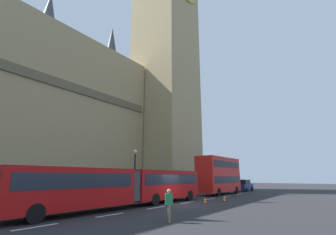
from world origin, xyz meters
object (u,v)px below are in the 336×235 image
object	(u,v)px
articulated_bus	(127,184)
street_lamp	(135,170)
sedan_lead	(244,185)
traffic_cone_west	(205,200)
traffic_cone_middle	(224,198)
pedestrian_near_cones	(169,204)
double_decker_bus	(219,174)
clock_tower	(166,19)

from	to	relation	value
articulated_bus	street_lamp	distance (m)	7.33
sedan_lead	traffic_cone_west	bearing A→B (deg)	-170.02
traffic_cone_west	traffic_cone_middle	bearing A→B (deg)	-14.92
articulated_bus	sedan_lead	distance (m)	27.47
articulated_bus	pedestrian_near_cones	distance (m)	7.19
articulated_bus	street_lamp	bearing A→B (deg)	38.64
articulated_bus	double_decker_bus	world-z (taller)	double_decker_bus
clock_tower	articulated_bus	world-z (taller)	clock_tower
traffic_cone_middle	pedestrian_near_cones	distance (m)	12.30
sedan_lead	traffic_cone_west	xyz separation A→B (m)	(-21.15, -3.72, -0.63)
sedan_lead	street_lamp	world-z (taller)	street_lamp
sedan_lead	traffic_cone_west	size ratio (longest dim) A/B	7.59
clock_tower	traffic_cone_middle	world-z (taller)	clock_tower
double_decker_bus	traffic_cone_west	world-z (taller)	double_decker_bus
clock_tower	traffic_cone_middle	xyz separation A→B (m)	(-15.16, -18.33, -36.24)
double_decker_bus	traffic_cone_middle	distance (m)	10.00
double_decker_bus	street_lamp	bearing A→B (deg)	159.40
double_decker_bus	traffic_cone_middle	xyz separation A→B (m)	(-8.67, -4.35, -2.43)
sedan_lead	street_lamp	xyz separation A→B (m)	(-21.82, 4.42, 2.14)
clock_tower	double_decker_bus	bearing A→B (deg)	-114.87
street_lamp	double_decker_bus	bearing A→B (deg)	-20.60
traffic_cone_west	traffic_cone_middle	xyz separation A→B (m)	(2.65, -0.71, 0.00)
traffic_cone_middle	clock_tower	bearing A→B (deg)	50.42
articulated_bus	street_lamp	xyz separation A→B (m)	(5.64, 4.51, 1.31)
double_decker_bus	street_lamp	xyz separation A→B (m)	(-11.99, 4.50, 0.35)
traffic_cone_middle	street_lamp	size ratio (longest dim) A/B	0.11
sedan_lead	traffic_cone_middle	xyz separation A→B (m)	(-18.50, -4.43, -0.63)
sedan_lead	street_lamp	size ratio (longest dim) A/B	0.83
traffic_cone_middle	pedestrian_near_cones	world-z (taller)	pedestrian_near_cones
clock_tower	articulated_bus	xyz separation A→B (m)	(-24.11, -13.99, -34.78)
traffic_cone_west	articulated_bus	bearing A→B (deg)	149.99
double_decker_bus	traffic_cone_middle	size ratio (longest dim) A/B	16.08
clock_tower	street_lamp	world-z (taller)	clock_tower
street_lamp	articulated_bus	bearing A→B (deg)	-141.36
double_decker_bus	traffic_cone_west	distance (m)	12.14
traffic_cone_west	traffic_cone_middle	distance (m)	2.74
sedan_lead	traffic_cone_west	distance (m)	21.48
clock_tower	street_lamp	size ratio (longest dim) A/B	13.17
clock_tower	double_decker_bus	distance (m)	37.16
articulated_bus	traffic_cone_west	bearing A→B (deg)	-30.01
double_decker_bus	traffic_cone_middle	bearing A→B (deg)	-153.38
clock_tower	street_lamp	distance (m)	39.38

